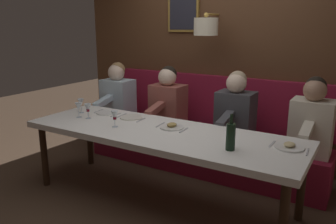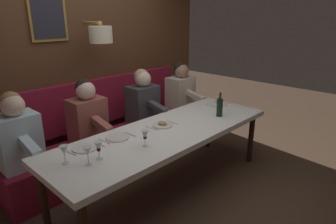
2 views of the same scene
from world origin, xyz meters
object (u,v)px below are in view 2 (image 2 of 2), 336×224
at_px(wine_glass_0, 98,147).
at_px(wine_glass_3, 88,152).
at_px(diner_near, 143,100).
at_px(diner_nearest, 181,89).
at_px(wine_glass_1, 64,151).
at_px(wine_glass_2, 145,135).
at_px(dining_table, 167,135).
at_px(diner_far, 17,134).
at_px(diner_middle, 87,115).
at_px(wine_bottle, 220,107).

distance_m(wine_glass_0, wine_glass_3, 0.12).
bearing_deg(diner_near, diner_nearest, -90.00).
bearing_deg(diner_near, wine_glass_3, 122.96).
relative_size(diner_nearest, wine_glass_1, 4.82).
distance_m(wine_glass_0, wine_glass_2, 0.46).
height_order(dining_table, wine_glass_2, wine_glass_2).
bearing_deg(wine_glass_3, wine_glass_0, -80.77).
height_order(dining_table, wine_glass_0, wine_glass_0).
relative_size(dining_table, diner_far, 3.46).
bearing_deg(diner_nearest, diner_near, 90.00).
distance_m(wine_glass_2, wine_glass_3, 0.57).
bearing_deg(diner_middle, wine_glass_3, 148.64).
relative_size(wine_glass_0, wine_bottle, 0.55).
bearing_deg(wine_glass_3, diner_near, -57.04).
bearing_deg(wine_bottle, dining_table, 79.00).
distance_m(wine_glass_0, wine_bottle, 1.66).
height_order(wine_glass_0, wine_glass_2, same).
bearing_deg(wine_glass_1, wine_glass_0, -120.04).
bearing_deg(dining_table, wine_glass_0, 92.16).
height_order(diner_near, diner_far, same).
bearing_deg(diner_near, wine_bottle, -161.94).
distance_m(dining_table, diner_nearest, 1.52).
bearing_deg(diner_middle, diner_near, -90.00).
bearing_deg(diner_middle, wine_glass_1, 138.19).
xyz_separation_m(diner_far, wine_glass_1, (-0.78, -0.09, 0.04)).
height_order(diner_near, wine_glass_0, diner_near).
distance_m(diner_near, wine_glass_0, 1.61).
xyz_separation_m(wine_glass_1, wine_glass_2, (-0.24, -0.69, -0.00)).
bearing_deg(wine_glass_2, diner_far, 37.79).
xyz_separation_m(diner_far, wine_glass_3, (-0.93, -0.22, 0.04)).
height_order(diner_middle, wine_glass_2, diner_middle).
xyz_separation_m(diner_middle, wine_bottle, (-1.03, -1.21, 0.04)).
bearing_deg(wine_glass_2, wine_glass_0, 77.82).
bearing_deg(wine_glass_0, wine_glass_2, -102.18).
relative_size(diner_nearest, diner_middle, 1.00).
distance_m(diner_middle, wine_glass_0, 1.02).
bearing_deg(wine_glass_2, wine_bottle, -90.91).
height_order(diner_middle, wine_glass_1, diner_middle).
distance_m(diner_far, wine_glass_0, 0.98).
xyz_separation_m(wine_glass_0, wine_bottle, (-0.12, -1.66, 0.00)).
bearing_deg(wine_glass_2, diner_middle, -0.19).
xyz_separation_m(diner_nearest, wine_bottle, (-1.03, 0.46, 0.04)).
height_order(wine_glass_0, wine_glass_1, same).
bearing_deg(wine_glass_1, diner_nearest, -71.80).
bearing_deg(dining_table, wine_bottle, -101.00).
relative_size(diner_middle, wine_bottle, 2.64).
distance_m(dining_table, diner_far, 1.52).
xyz_separation_m(dining_table, wine_glass_2, (-0.13, 0.44, 0.18)).
bearing_deg(wine_glass_1, diner_middle, -41.81).
bearing_deg(diner_far, wine_glass_1, -173.04).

